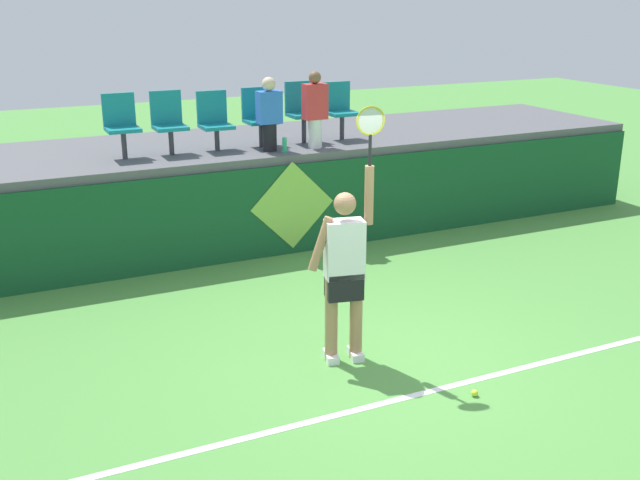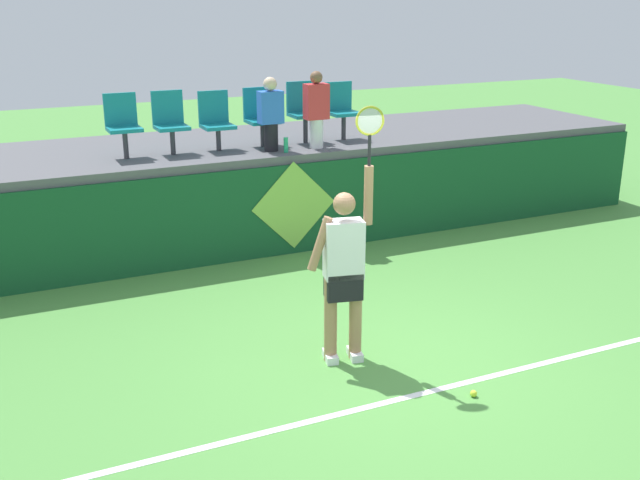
% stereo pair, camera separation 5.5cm
% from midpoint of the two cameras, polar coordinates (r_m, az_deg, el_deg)
% --- Properties ---
extents(ground_plane, '(40.00, 40.00, 0.00)m').
position_cam_midpoint_polar(ground_plane, '(7.77, 5.13, -9.38)').
color(ground_plane, '#519342').
extents(court_back_wall, '(13.40, 0.20, 1.30)m').
position_cam_midpoint_polar(court_back_wall, '(10.64, -4.73, 2.13)').
color(court_back_wall, '#144C28').
rests_on(court_back_wall, ground_plane).
extents(spectator_platform, '(13.40, 2.68, 0.12)m').
position_cam_midpoint_polar(spectator_platform, '(11.66, -7.07, 7.08)').
color(spectator_platform, '#56565B').
rests_on(spectator_platform, court_back_wall).
extents(court_baseline_stripe, '(12.06, 0.08, 0.01)m').
position_cam_midpoint_polar(court_baseline_stripe, '(7.31, 7.62, -11.38)').
color(court_baseline_stripe, white).
rests_on(court_baseline_stripe, ground_plane).
extents(tennis_player, '(0.74, 0.34, 2.59)m').
position_cam_midpoint_polar(tennis_player, '(7.47, 1.68, -2.11)').
color(tennis_player, white).
rests_on(tennis_player, ground_plane).
extents(tennis_ball, '(0.07, 0.07, 0.07)m').
position_cam_midpoint_polar(tennis_ball, '(7.32, 11.39, -11.26)').
color(tennis_ball, '#D1E533').
rests_on(tennis_ball, ground_plane).
extents(water_bottle, '(0.06, 0.06, 0.22)m').
position_cam_midpoint_polar(water_bottle, '(10.77, -2.84, 7.18)').
color(water_bottle, '#26B272').
rests_on(water_bottle, spectator_platform).
extents(stadium_chair_0, '(0.44, 0.42, 0.87)m').
position_cam_midpoint_polar(stadium_chair_0, '(10.69, -14.93, 8.56)').
color(stadium_chair_0, '#38383D').
rests_on(stadium_chair_0, spectator_platform).
extents(stadium_chair_1, '(0.44, 0.42, 0.87)m').
position_cam_midpoint_polar(stadium_chair_1, '(10.83, -11.52, 8.86)').
color(stadium_chair_1, '#38383D').
rests_on(stadium_chair_1, spectator_platform).
extents(stadium_chair_2, '(0.44, 0.42, 0.83)m').
position_cam_midpoint_polar(stadium_chair_2, '(11.01, -8.12, 9.02)').
color(stadium_chair_2, '#38383D').
rests_on(stadium_chair_2, spectator_platform).
extents(stadium_chair_3, '(0.44, 0.42, 0.85)m').
position_cam_midpoint_polar(stadium_chair_3, '(11.22, -4.78, 9.41)').
color(stadium_chair_3, '#38383D').
rests_on(stadium_chair_3, spectator_platform).
extents(stadium_chair_4, '(0.44, 0.42, 0.90)m').
position_cam_midpoint_polar(stadium_chair_4, '(11.46, -1.54, 9.88)').
color(stadium_chair_4, '#38383D').
rests_on(stadium_chair_4, spectator_platform).
extents(stadium_chair_5, '(0.44, 0.42, 0.86)m').
position_cam_midpoint_polar(stadium_chair_5, '(11.73, 1.37, 9.97)').
color(stadium_chair_5, '#38383D').
rests_on(stadium_chair_5, spectator_platform).
extents(spectator_0, '(0.34, 0.20, 1.04)m').
position_cam_midpoint_polar(spectator_0, '(10.82, -4.01, 9.55)').
color(spectator_0, black).
rests_on(spectator_0, spectator_platform).
extents(spectator_1, '(0.34, 0.20, 1.10)m').
position_cam_midpoint_polar(spectator_1, '(11.02, -0.54, 9.90)').
color(spectator_1, white).
rests_on(spectator_1, spectator_platform).
extents(wall_signage_mount, '(1.27, 0.01, 1.35)m').
position_cam_midpoint_polar(wall_signage_mount, '(10.90, -2.19, -0.99)').
color(wall_signage_mount, '#144C28').
rests_on(wall_signage_mount, ground_plane).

